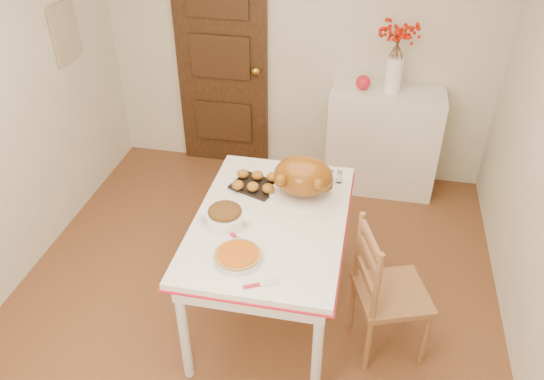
% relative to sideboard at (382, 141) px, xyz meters
% --- Properties ---
extents(floor, '(3.50, 4.00, 0.00)m').
position_rel_sideboard_xyz_m(floor, '(-0.82, -1.78, -0.48)').
color(floor, brown).
rests_on(floor, ground).
extents(wall_back, '(3.50, 0.00, 2.50)m').
position_rel_sideboard_xyz_m(wall_back, '(-0.82, 0.22, 0.77)').
color(wall_back, beige).
rests_on(wall_back, ground).
extents(door_back, '(0.85, 0.06, 2.06)m').
position_rel_sideboard_xyz_m(door_back, '(-1.52, 0.19, 0.55)').
color(door_back, '#402612').
rests_on(door_back, ground).
extents(photo_board, '(0.03, 0.35, 0.45)m').
position_rel_sideboard_xyz_m(photo_board, '(-2.55, -0.58, 1.02)').
color(photo_board, tan).
rests_on(photo_board, ground).
extents(sideboard, '(0.97, 0.43, 0.97)m').
position_rel_sideboard_xyz_m(sideboard, '(0.00, 0.00, 0.00)').
color(sideboard, silver).
rests_on(sideboard, floor).
extents(kitchen_table, '(0.95, 1.39, 0.83)m').
position_rel_sideboard_xyz_m(kitchen_table, '(-0.67, -1.75, -0.07)').
color(kitchen_table, silver).
rests_on(kitchen_table, floor).
extents(chair_oak, '(0.54, 0.54, 0.96)m').
position_rel_sideboard_xyz_m(chair_oak, '(0.13, -1.87, -0.00)').
color(chair_oak, '#9E603A').
rests_on(chair_oak, floor).
extents(berry_vase, '(0.32, 0.32, 0.62)m').
position_rel_sideboard_xyz_m(berry_vase, '(0.02, 0.00, 0.79)').
color(berry_vase, white).
rests_on(berry_vase, sideboard).
extents(apple, '(0.12, 0.12, 0.12)m').
position_rel_sideboard_xyz_m(apple, '(-0.22, 0.00, 0.55)').
color(apple, red).
rests_on(apple, sideboard).
extents(turkey_platter, '(0.52, 0.45, 0.28)m').
position_rel_sideboard_xyz_m(turkey_platter, '(-0.51, -1.48, 0.49)').
color(turkey_platter, '#8A480C').
rests_on(turkey_platter, kitchen_table).
extents(pumpkin_pie, '(0.31, 0.31, 0.06)m').
position_rel_sideboard_xyz_m(pumpkin_pie, '(-0.77, -2.16, 0.38)').
color(pumpkin_pie, '#B14E0A').
rests_on(pumpkin_pie, kitchen_table).
extents(stuffing_dish, '(0.37, 0.33, 0.12)m').
position_rel_sideboard_xyz_m(stuffing_dish, '(-0.93, -1.85, 0.41)').
color(stuffing_dish, '#593215').
rests_on(stuffing_dish, kitchen_table).
extents(rolls_tray, '(0.36, 0.32, 0.08)m').
position_rel_sideboard_xyz_m(rolls_tray, '(-0.83, -1.44, 0.39)').
color(rolls_tray, '#A75E1D').
rests_on(rolls_tray, kitchen_table).
extents(pie_server, '(0.19, 0.13, 0.01)m').
position_rel_sideboard_xyz_m(pie_server, '(-0.60, -2.33, 0.35)').
color(pie_server, silver).
rests_on(pie_server, kitchen_table).
extents(carving_knife, '(0.21, 0.17, 0.01)m').
position_rel_sideboard_xyz_m(carving_knife, '(-0.81, -1.99, 0.35)').
color(carving_knife, silver).
rests_on(carving_knife, kitchen_table).
extents(drinking_glass, '(0.07, 0.07, 0.10)m').
position_rel_sideboard_xyz_m(drinking_glass, '(-0.59, -1.20, 0.40)').
color(drinking_glass, white).
rests_on(drinking_glass, kitchen_table).
extents(shaker_pair, '(0.09, 0.05, 0.09)m').
position_rel_sideboard_xyz_m(shaker_pair, '(-0.32, -1.27, 0.39)').
color(shaker_pair, white).
rests_on(shaker_pair, kitchen_table).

